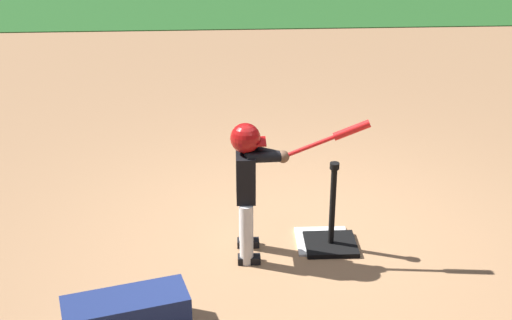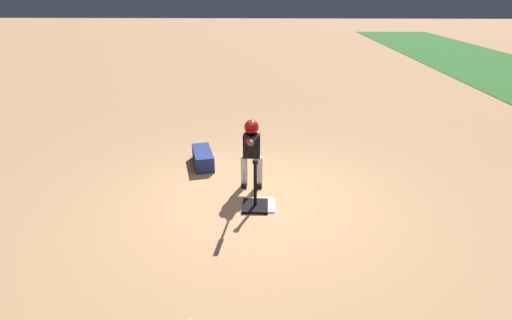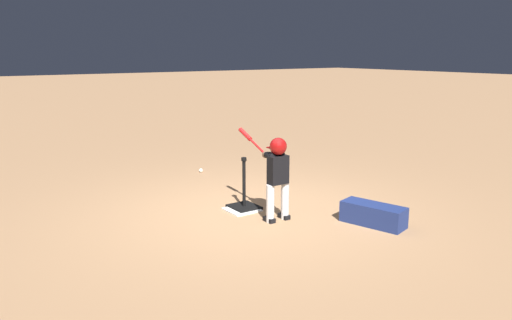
{
  "view_description": "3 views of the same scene",
  "coord_description": "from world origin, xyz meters",
  "views": [
    {
      "loc": [
        -0.68,
        -5.01,
        3.13
      ],
      "look_at": [
        -0.41,
        0.08,
        0.76
      ],
      "focal_mm": 50.0,
      "sensor_mm": 36.0,
      "label": 1
    },
    {
      "loc": [
        5.39,
        0.16,
        2.96
      ],
      "look_at": [
        0.03,
        -0.01,
        0.69
      ],
      "focal_mm": 28.0,
      "sensor_mm": 36.0,
      "label": 2
    },
    {
      "loc": [
        -5.62,
        3.8,
        2.25
      ],
      "look_at": [
        -0.15,
        0.01,
        0.79
      ],
      "focal_mm": 35.0,
      "sensor_mm": 36.0,
      "label": 3
    }
  ],
  "objects": [
    {
      "name": "ground_plane",
      "position": [
        0.0,
        0.0,
        0.0
      ],
      "size": [
        90.0,
        90.0,
        0.0
      ],
      "primitive_type": "plane",
      "color": "#AD7F56"
    },
    {
      "name": "baseball",
      "position": [
        2.52,
        -0.57,
        0.04
      ],
      "size": [
        0.07,
        0.07,
        0.07
      ],
      "primitive_type": "sphere",
      "color": "white",
      "rests_on": "ground_plane"
    },
    {
      "name": "batting_tee",
      "position": [
        0.2,
        -0.02,
        0.11
      ],
      "size": [
        0.42,
        0.38,
        0.76
      ],
      "color": "black",
      "rests_on": "ground_plane"
    },
    {
      "name": "home_plate",
      "position": [
        0.14,
        0.05,
        0.01
      ],
      "size": [
        0.44,
        0.44,
        0.02
      ],
      "primitive_type": "cube",
      "rotation": [
        0.0,
        0.0,
        -0.01
      ],
      "color": "white",
      "rests_on": "ground_plane"
    },
    {
      "name": "equipment_bag",
      "position": [
        -1.35,
        -1.04,
        0.14
      ],
      "size": [
        0.89,
        0.53,
        0.28
      ],
      "primitive_type": "cube",
      "rotation": [
        0.0,
        0.0,
        0.27
      ],
      "color": "navy",
      "rests_on": "ground_plane"
    },
    {
      "name": "batter_child",
      "position": [
        -0.46,
        -0.1,
        0.72
      ],
      "size": [
        1.06,
        0.36,
        1.16
      ],
      "color": "silver",
      "rests_on": "ground_plane"
    }
  ]
}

